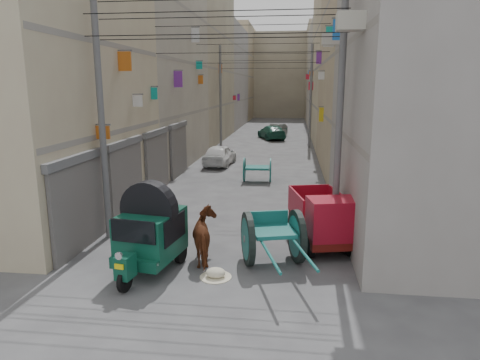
% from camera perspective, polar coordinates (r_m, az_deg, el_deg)
% --- Properties ---
extents(ground, '(140.00, 140.00, 0.00)m').
position_cam_1_polar(ground, '(8.50, -10.57, -22.17)').
color(ground, '#434345').
rests_on(ground, ground).
extents(building_row_left, '(8.00, 62.00, 14.00)m').
position_cam_1_polar(building_row_left, '(42.08, -7.31, 14.51)').
color(building_row_left, '#B8AE8B').
rests_on(building_row_left, ground).
extents(building_row_right, '(8.00, 62.00, 14.00)m').
position_cam_1_polar(building_row_right, '(41.20, 15.52, 14.22)').
color(building_row_right, gray).
rests_on(building_row_right, ground).
extents(end_cap_building, '(22.00, 10.00, 13.00)m').
position_cam_1_polar(end_cap_building, '(72.70, 5.41, 13.62)').
color(end_cap_building, tan).
rests_on(end_cap_building, ground).
extents(shutters_left, '(0.18, 14.40, 2.88)m').
position_cam_1_polar(shutters_left, '(18.41, -12.73, 1.72)').
color(shutters_left, '#45454A').
rests_on(shutters_left, ground).
extents(signboards, '(8.22, 40.52, 5.67)m').
position_cam_1_polar(signboards, '(28.43, 2.47, 9.58)').
color(signboards, '#C15C16').
rests_on(signboards, ground).
extents(utility_poles, '(7.40, 22.20, 8.00)m').
position_cam_1_polar(utility_poles, '(23.77, 1.58, 10.43)').
color(utility_poles, '#595A5C').
rests_on(utility_poles, ground).
extents(overhead_cables, '(7.40, 22.52, 1.12)m').
position_cam_1_polar(overhead_cables, '(21.26, 0.92, 17.67)').
color(overhead_cables, black).
rests_on(overhead_cables, ground).
extents(auto_rickshaw, '(1.77, 2.69, 1.84)m').
position_cam_1_polar(auto_rickshaw, '(11.55, -11.90, -6.64)').
color(auto_rickshaw, black).
rests_on(auto_rickshaw, ground).
extents(tonga_cart, '(2.08, 3.49, 1.48)m').
position_cam_1_polar(tonga_cart, '(11.85, 4.38, -7.52)').
color(tonga_cart, black).
rests_on(tonga_cart, ground).
extents(mini_truck, '(2.02, 3.30, 1.73)m').
position_cam_1_polar(mini_truck, '(13.08, 11.17, -5.53)').
color(mini_truck, black).
rests_on(mini_truck, ground).
extents(second_cart, '(1.45, 1.29, 1.24)m').
position_cam_1_polar(second_cart, '(21.93, 2.33, 1.48)').
color(second_cart, '#155F5A').
rests_on(second_cart, ground).
extents(feed_sack, '(0.51, 0.41, 0.25)m').
position_cam_1_polar(feed_sack, '(11.21, -3.27, -12.24)').
color(feed_sack, beige).
rests_on(feed_sack, ground).
extents(horse, '(1.27, 1.87, 1.44)m').
position_cam_1_polar(horse, '(11.99, -4.45, -7.52)').
color(horse, maroon).
rests_on(horse, ground).
extents(distant_car_white, '(1.80, 3.90, 1.30)m').
position_cam_1_polar(distant_car_white, '(26.65, -2.71, 3.38)').
color(distant_car_white, white).
rests_on(distant_car_white, ground).
extents(distant_car_grey, '(2.07, 4.07, 1.28)m').
position_cam_1_polar(distant_car_grey, '(41.37, 4.91, 6.53)').
color(distant_car_grey, '#4D524E').
rests_on(distant_car_grey, ground).
extents(distant_car_green, '(3.14, 4.70, 1.26)m').
position_cam_1_polar(distant_car_green, '(40.20, 4.22, 6.36)').
color(distant_car_green, '#1E5845').
rests_on(distant_car_green, ground).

